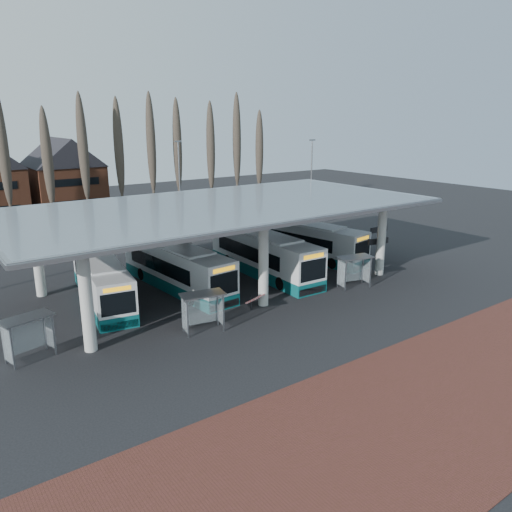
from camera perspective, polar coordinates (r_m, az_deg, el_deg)
ground at (r=32.98m, az=3.45°, el=-6.85°), size 140.00×140.00×0.00m
brick_strip at (r=25.83m, az=21.12°, el=-14.61°), size 70.00×10.00×0.03m
station_canopy at (r=37.65m, az=-4.16°, el=4.99°), size 32.00×16.00×6.34m
poplar_row at (r=59.88m, az=-17.21°, el=11.24°), size 45.10×1.10×14.50m
lamp_post_b at (r=56.13m, az=-8.71°, el=7.96°), size 0.80×0.16×10.17m
lamp_post_c at (r=59.17m, az=6.32°, el=8.43°), size 0.80×0.16×10.17m
bus_0 at (r=36.64m, az=-17.21°, el=-2.78°), size 4.20×11.47×3.12m
bus_1 at (r=38.27m, az=-9.08°, el=-1.31°), size 3.45×12.23×3.36m
bus_2 at (r=41.11m, az=0.85°, el=0.15°), size 3.10×12.62×3.48m
bus_3 at (r=46.20m, az=5.75°, el=1.69°), size 4.53×12.17×3.31m
shelter_0 at (r=29.38m, az=-24.74°, el=-7.49°), size 2.84×1.88×2.43m
shelter_1 at (r=30.32m, az=-6.18°, el=-5.38°), size 2.82×1.80×2.43m
shelter_2 at (r=38.63m, az=11.10°, el=-0.96°), size 2.85×1.85×2.44m
info_sign_0 at (r=42.47m, az=13.77°, el=1.36°), size 1.96×0.52×2.95m
info_sign_1 at (r=46.42m, az=13.85°, el=2.70°), size 2.08×0.17×3.09m
barrier at (r=33.45m, az=-0.21°, el=-5.00°), size 2.00×0.89×1.04m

